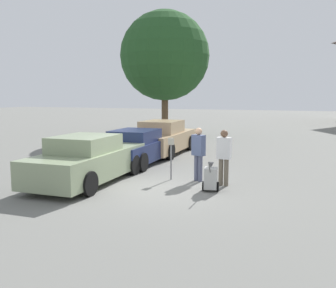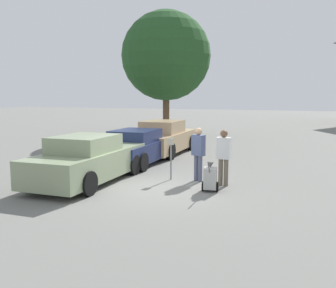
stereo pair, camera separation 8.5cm
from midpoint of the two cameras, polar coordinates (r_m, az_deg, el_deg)
name	(u,v)px [view 2 (the right image)]	position (r m, az deg, el deg)	size (l,w,h in m)	color
ground_plane	(154,188)	(11.29, -1.95, -6.73)	(120.00, 120.00, 0.00)	slate
parked_car_sage	(88,160)	(12.17, -11.94, -2.44)	(2.15, 4.80, 1.51)	gray
parked_car_navy	(137,148)	(15.16, -4.56, -0.56)	(2.04, 4.70, 1.39)	#19234C
parked_car_tan	(164,138)	(17.67, -0.52, 0.86)	(2.09, 4.92, 1.58)	tan
parking_meter	(171,151)	(12.22, 0.65, -1.04)	(0.18, 0.09, 1.38)	slate
person_worker	(198,151)	(12.04, 4.84, -1.05)	(0.47, 0.37, 1.73)	#515670
person_supervisor	(224,154)	(11.52, 8.68, -1.54)	(0.43, 0.24, 1.72)	#665B4C
equipment_cart	(210,178)	(10.92, 6.67, -5.18)	(0.51, 1.00, 1.00)	#B2B2AD
shade_tree	(166,56)	(25.35, -0.20, 13.27)	(5.88, 5.88, 8.27)	brown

